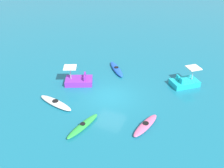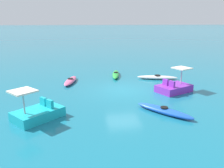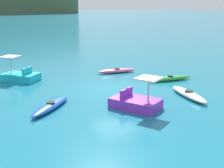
# 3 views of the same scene
# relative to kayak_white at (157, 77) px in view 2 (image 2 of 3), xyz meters

# --- Properties ---
(ground_plane) EXTENTS (600.00, 600.00, 0.00)m
(ground_plane) POSITION_rel_kayak_white_xyz_m (-2.70, 3.59, -0.16)
(ground_plane) COLOR #19728C
(kayak_white) EXTENTS (1.67, 3.51, 0.37)m
(kayak_white) POSITION_rel_kayak_white_xyz_m (0.00, 0.00, 0.00)
(kayak_white) COLOR white
(kayak_white) RESTS_ON ground_plane
(kayak_green) EXTENTS (3.37, 1.25, 0.37)m
(kayak_green) POSITION_rel_kayak_white_xyz_m (1.77, 3.35, -0.00)
(kayak_green) COLOR green
(kayak_green) RESTS_ON ground_plane
(kayak_blue) EXTENTS (3.07, 2.64, 0.37)m
(kayak_blue) POSITION_rel_kayak_white_xyz_m (-7.37, 2.34, -0.00)
(kayak_blue) COLOR blue
(kayak_blue) RESTS_ON ground_plane
(kayak_pink) EXTENTS (3.10, 1.38, 0.37)m
(kayak_pink) POSITION_rel_kayak_white_xyz_m (0.05, 7.44, 0.00)
(kayak_pink) COLOR pink
(kayak_pink) RESTS_ON ground_plane
(pedal_boat_purple) EXTENTS (2.33, 2.80, 1.68)m
(pedal_boat_purple) POSITION_rel_kayak_white_xyz_m (-3.69, 0.13, 0.17)
(pedal_boat_purple) COLOR purple
(pedal_boat_purple) RESTS_ON ground_plane
(pedal_boat_cyan) EXTENTS (2.69, 2.80, 1.68)m
(pedal_boat_cyan) POSITION_rel_kayak_white_xyz_m (-6.95, 9.04, 0.17)
(pedal_boat_cyan) COLOR #19B7C6
(pedal_boat_cyan) RESTS_ON ground_plane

